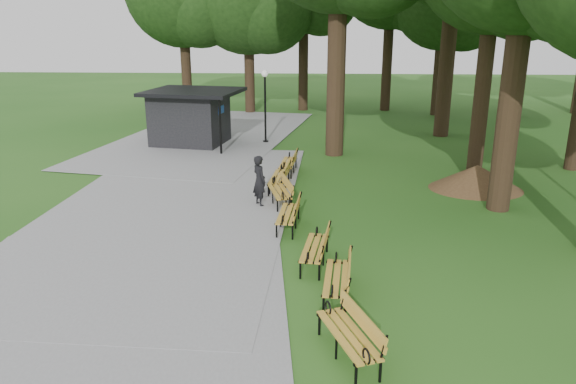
# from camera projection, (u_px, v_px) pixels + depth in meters

# --- Properties ---
(ground) EXTENTS (100.00, 100.00, 0.00)m
(ground) POSITION_uv_depth(u_px,v_px,m) (286.00, 244.00, 14.61)
(ground) COLOR #225217
(ground) RESTS_ON ground
(path) EXTENTS (12.00, 38.00, 0.06)m
(path) POSITION_uv_depth(u_px,v_px,m) (168.00, 204.00, 17.65)
(path) COLOR gray
(path) RESTS_ON ground
(person) EXTENTS (0.67, 0.73, 1.67)m
(person) POSITION_uv_depth(u_px,v_px,m) (259.00, 181.00, 17.39)
(person) COLOR black
(person) RESTS_ON ground
(kiosk) EXTENTS (4.76, 4.31, 2.63)m
(kiosk) POSITION_uv_depth(u_px,v_px,m) (190.00, 117.00, 26.12)
(kiosk) COLOR black
(kiosk) RESTS_ON ground
(lamp_post) EXTENTS (0.32, 0.32, 3.50)m
(lamp_post) POSITION_uv_depth(u_px,v_px,m) (265.00, 92.00, 26.03)
(lamp_post) COLOR black
(lamp_post) RESTS_ON ground
(dirt_mound) EXTENTS (2.75, 2.75, 0.88)m
(dirt_mound) POSITION_uv_depth(u_px,v_px,m) (476.00, 177.00, 19.25)
(dirt_mound) COLOR #47301C
(dirt_mound) RESTS_ON ground
(bench_0) EXTENTS (1.28, 2.00, 0.88)m
(bench_0) POSITION_uv_depth(u_px,v_px,m) (348.00, 335.00, 9.56)
(bench_0) COLOR #B88A2A
(bench_0) RESTS_ON ground
(bench_1) EXTENTS (0.79, 1.95, 0.88)m
(bench_1) POSITION_uv_depth(u_px,v_px,m) (337.00, 278.00, 11.68)
(bench_1) COLOR #B88A2A
(bench_1) RESTS_ON ground
(bench_2) EXTENTS (0.87, 1.97, 0.88)m
(bench_2) POSITION_uv_depth(u_px,v_px,m) (314.00, 248.00, 13.22)
(bench_2) COLOR #B88A2A
(bench_2) RESTS_ON ground
(bench_3) EXTENTS (0.77, 1.94, 0.88)m
(bench_3) POSITION_uv_depth(u_px,v_px,m) (288.00, 214.00, 15.57)
(bench_3) COLOR #B88A2A
(bench_3) RESTS_ON ground
(bench_4) EXTENTS (1.10, 2.00, 0.88)m
(bench_4) POSITION_uv_depth(u_px,v_px,m) (279.00, 191.00, 17.64)
(bench_4) COLOR #B88A2A
(bench_4) RESTS_ON ground
(bench_5) EXTENTS (0.80, 1.95, 0.88)m
(bench_5) POSITION_uv_depth(u_px,v_px,m) (279.00, 177.00, 19.31)
(bench_5) COLOR #B88A2A
(bench_5) RESTS_ON ground
(bench_6) EXTENTS (0.78, 1.94, 0.88)m
(bench_6) POSITION_uv_depth(u_px,v_px,m) (288.00, 163.00, 21.19)
(bench_6) COLOR #B88A2A
(bench_6) RESTS_ON ground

